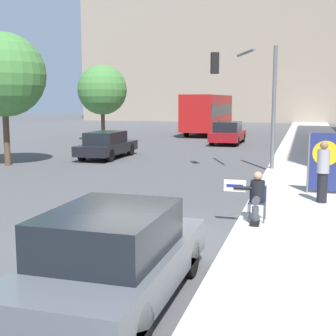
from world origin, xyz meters
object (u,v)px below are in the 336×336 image
Objects in this scene: street_tree_near_curb at (3,75)px; traffic_light_pole at (251,86)px; car_on_road_midblock at (228,133)px; city_bus_on_road at (208,112)px; parked_car_curbside at (113,256)px; street_tree_midblock at (102,90)px; jogger_on_sidewalk at (323,171)px; car_on_road_nearest at (107,145)px; seated_protester at (256,195)px.

traffic_light_pole is at bearing 6.06° from street_tree_near_curb.
city_bus_on_road reaches higher than car_on_road_midblock.
parked_car_curbside is 0.39× the size of city_bus_on_road.
city_bus_on_road is 1.97× the size of street_tree_midblock.
traffic_light_pole is 1.20× the size of parked_car_curbside.
car_on_road_nearest is at bearing -59.84° from jogger_on_sidewalk.
jogger_on_sidewalk reaches higher than car_on_road_midblock.
city_bus_on_road is at bearing 77.59° from street_tree_near_curb.
street_tree_midblock is (-4.35, 9.27, 2.99)m from car_on_road_nearest.
city_bus_on_road is at bearing -92.26° from jogger_on_sidewalk.
seated_protester is at bearing -51.97° from car_on_road_nearest.
traffic_light_pole is 8.52m from car_on_road_nearest.
jogger_on_sidewalk is at bearing -72.08° from city_bus_on_road.
parked_car_curbside is at bearing -85.64° from seated_protester.
car_on_road_midblock is at bearing 123.13° from seated_protester.
parked_car_curbside is 16.51m from street_tree_near_curb.
parked_car_curbside is at bearing -84.69° from car_on_road_midblock.
jogger_on_sidewalk is 0.34× the size of traffic_light_pole.
street_tree_near_curb is at bearing -85.41° from street_tree_midblock.
street_tree_midblock reaches higher than city_bus_on_road.
jogger_on_sidewalk reaches higher than parked_car_curbside.
car_on_road_midblock is at bearing 58.69° from street_tree_near_curb.
street_tree_near_curb is at bearing -131.20° from car_on_road_nearest.
street_tree_midblock is at bearing 94.59° from street_tree_near_curb.
traffic_light_pole reaches higher than car_on_road_nearest.
parked_car_curbside is at bearing -91.84° from traffic_light_pole.
parked_car_curbside reaches higher than seated_protester.
street_tree_midblock reaches higher than traffic_light_pole.
car_on_road_midblock is 0.44× the size of city_bus_on_road.
car_on_road_midblock is at bearing -93.12° from jogger_on_sidewalk.
city_bus_on_road is 1.80× the size of street_tree_near_curb.
jogger_on_sidewalk is 0.41× the size of parked_car_curbside.
car_on_road_nearest is (-7.59, 2.61, -2.85)m from traffic_light_pole.
parked_car_curbside is 0.70× the size of street_tree_near_curb.
parked_car_curbside is 17.61m from car_on_road_nearest.
traffic_light_pole is at bearing -76.95° from car_on_road_midblock.
street_tree_near_curb is at bearing 170.68° from seated_protester.
city_bus_on_road is at bearing 85.07° from car_on_road_nearest.
seated_protester is at bearing 72.08° from parked_car_curbside.
car_on_road_midblock is at bearing 103.05° from traffic_light_pole.
parked_car_curbside is 25.72m from car_on_road_midblock.
street_tree_midblock is at bearing 135.14° from traffic_light_pole.
car_on_road_midblock is at bearing 63.33° from car_on_road_nearest.
jogger_on_sidewalk is 14.78m from street_tree_near_curb.
car_on_road_midblock is at bearing 95.31° from parked_car_curbside.
street_tree_near_curb is (-3.30, -3.77, 3.40)m from car_on_road_nearest.
car_on_road_midblock is 0.88× the size of street_tree_midblock.
car_on_road_nearest is at bearing 161.02° from traffic_light_pole.
street_tree_near_curb is at bearing 130.35° from parked_car_curbside.
car_on_road_midblock is 9.59m from street_tree_midblock.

